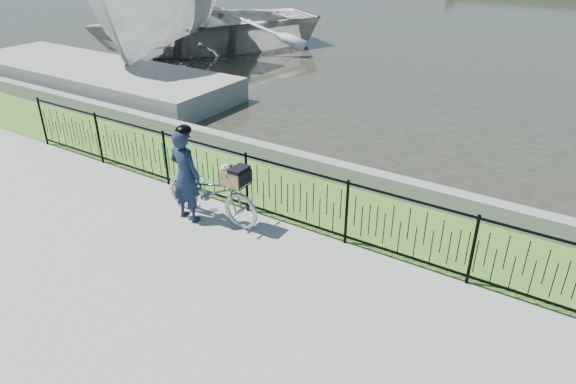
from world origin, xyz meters
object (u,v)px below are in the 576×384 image
Objects in this scene: boat_far at (204,24)px; cyclist at (185,174)px; dock at (96,77)px; boat_near at (161,3)px; bicycle_rig at (212,191)px.

cyclist is at bearing -50.22° from boat_far.
cyclist is at bearing -29.48° from dock.
cyclist is 0.16× the size of boat_near.
cyclist is (-0.35, -0.25, 0.33)m from bicycle_rig.
boat_near is (-9.42, 8.38, 1.58)m from bicycle_rig.
cyclist is 12.58m from boat_near.
boat_far is at bearing 129.78° from cyclist.
bicycle_rig is 12.71m from boat_near.
cyclist reaches higher than dock.
bicycle_rig is (8.63, -4.43, 0.18)m from dock.
cyclist is 0.15× the size of boat_far.
cyclist reaches higher than bicycle_rig.
bicycle_rig is 0.54m from cyclist.
cyclist is at bearing -43.59° from boat_near.
bicycle_rig is at bearing -41.68° from boat_near.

